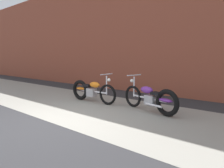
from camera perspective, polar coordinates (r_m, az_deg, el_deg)
name	(u,v)px	position (r m, az deg, el deg)	size (l,w,h in m)	color
ground_plane	(50,122)	(5.18, -16.92, -10.30)	(80.00, 80.00, 0.00)	#2D2D30
sidewalk_slab	(100,108)	(6.27, -3.40, -6.84)	(36.00, 3.50, 0.01)	gray
brick_building_wall	(155,29)	(8.99, 12.13, 14.94)	(36.00, 0.50, 5.48)	brown
motorcycle_orange	(90,90)	(7.18, -6.24, -1.80)	(2.01, 0.58, 1.03)	black
motorcycle_purple	(153,99)	(5.85, 11.37, -4.05)	(1.98, 0.73, 1.03)	black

